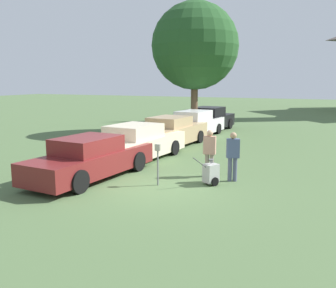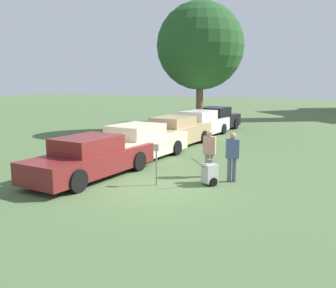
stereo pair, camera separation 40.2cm
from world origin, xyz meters
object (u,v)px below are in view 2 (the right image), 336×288
(parked_car_maroon, at_px, (91,158))
(parked_car_tan, at_px, (175,132))
(parked_car_black, at_px, (215,120))
(parked_car_white, at_px, (199,125))
(person_worker, at_px, (209,150))
(parking_meter, at_px, (156,157))
(equipment_cart, at_px, (210,173))
(person_supervisor, at_px, (232,154))
(parked_car_cream, at_px, (138,143))

(parked_car_maroon, xyz_separation_m, parked_car_tan, (0.00, 6.99, 0.03))
(parked_car_tan, distance_m, parked_car_black, 6.54)
(parked_car_white, height_order, person_worker, person_worker)
(parking_meter, bearing_deg, equipment_cart, 26.11)
(parked_car_white, bearing_deg, person_supervisor, -57.96)
(person_supervisor, bearing_deg, person_worker, -40.36)
(parked_car_tan, relative_size, person_worker, 3.12)
(parking_meter, xyz_separation_m, person_supervisor, (2.07, 1.45, -0.00))
(parked_car_cream, xyz_separation_m, parked_car_black, (0.00, 10.25, 0.02))
(parked_car_tan, height_order, parked_car_white, parked_car_white)
(parked_car_maroon, height_order, parked_car_tan, parked_car_tan)
(parking_meter, height_order, equipment_cart, parking_meter)
(parked_car_tan, distance_m, equipment_cart, 7.34)
(parked_car_maroon, bearing_deg, person_supervisor, 24.04)
(parked_car_cream, bearing_deg, parked_car_white, 95.13)
(parked_car_maroon, distance_m, parked_car_cream, 3.28)
(parked_car_cream, xyz_separation_m, parking_meter, (2.50, -3.17, 0.24))
(parked_car_cream, height_order, parked_car_white, parked_car_white)
(equipment_cart, bearing_deg, parked_car_cream, 179.72)
(parked_car_black, bearing_deg, parked_car_white, -84.88)
(parked_car_maroon, distance_m, person_worker, 4.13)
(person_worker, height_order, equipment_cart, person_worker)
(person_worker, relative_size, person_supervisor, 0.99)
(parked_car_tan, height_order, person_supervisor, person_supervisor)
(parked_car_maroon, xyz_separation_m, parked_car_white, (0.00, 10.58, 0.03))
(parked_car_maroon, bearing_deg, parked_car_black, 95.13)
(parked_car_maroon, relative_size, parked_car_black, 1.10)
(person_supervisor, bearing_deg, parked_car_tan, -71.79)
(parking_meter, bearing_deg, parked_car_white, 103.43)
(parked_car_black, relative_size, person_supervisor, 2.91)
(equipment_cart, bearing_deg, parked_car_white, 143.16)
(person_worker, bearing_deg, parked_car_black, -79.73)
(parked_car_white, xyz_separation_m, parking_meter, (2.50, -10.47, 0.23))
(parked_car_cream, height_order, parked_car_tan, parked_car_cream)
(person_worker, bearing_deg, parked_car_white, -74.34)
(parked_car_cream, relative_size, equipment_cart, 5.46)
(person_worker, distance_m, equipment_cart, 1.20)
(parking_meter, bearing_deg, person_supervisor, 35.04)
(parked_car_tan, xyz_separation_m, parking_meter, (2.50, -6.88, 0.23))
(parked_car_tan, bearing_deg, person_supervisor, -44.74)
(parked_car_cream, distance_m, parked_car_white, 7.30)
(parked_car_tan, xyz_separation_m, parked_car_black, (-0.00, 6.54, 0.02))
(person_worker, xyz_separation_m, equipment_cart, (0.37, -1.00, -0.55))
(parking_meter, bearing_deg, parked_car_maroon, -177.43)
(parked_car_maroon, relative_size, parking_meter, 3.92)
(parked_car_maroon, distance_m, person_supervisor, 4.84)
(parking_meter, bearing_deg, person_worker, 56.21)
(parked_car_maroon, height_order, parked_car_cream, parked_car_cream)
(parked_car_cream, height_order, parking_meter, parked_car_cream)
(parked_car_maroon, relative_size, parked_car_cream, 0.97)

